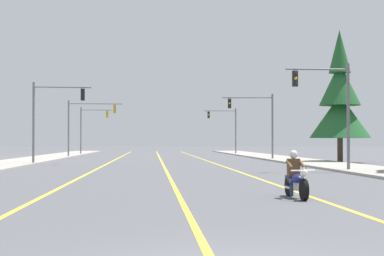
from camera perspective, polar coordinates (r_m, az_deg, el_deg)
name	(u,v)px	position (r m, az deg, el deg)	size (l,w,h in m)	color
lane_stripe_center	(161,161)	(53.11, -2.89, -3.13)	(0.16, 100.00, 0.01)	yellow
lane_stripe_left	(112,161)	(53.22, -7.51, -3.12)	(0.16, 100.00, 0.01)	yellow
lane_stripe_right	(208,161)	(53.34, 1.51, -3.12)	(0.16, 100.00, 0.01)	yellow
sidewalk_kerb_right	(309,162)	(49.74, 10.93, -3.16)	(4.40, 110.00, 0.14)	#9E998E
sidewalk_kerb_left	(14,163)	(49.27, -16.35, -3.15)	(4.40, 110.00, 0.14)	#9E998E
motorcycle_with_rider	(296,179)	(18.82, 9.71, -4.74)	(0.70, 2.19, 1.46)	black
traffic_signal_near_right	(331,101)	(35.51, 12.90, 2.46)	(3.72, 0.37, 6.20)	slate
traffic_signal_near_left	(50,111)	(47.16, -13.17, 1.60)	(4.38, 0.57, 6.20)	slate
traffic_signal_mid_right	(258,116)	(57.29, 6.20, 1.10)	(4.82, 0.49, 6.20)	slate
traffic_signal_mid_left	(85,119)	(67.14, -10.04, 0.83)	(5.94, 0.49, 6.20)	slate
traffic_signal_far_right	(227,124)	(81.63, 3.27, 0.37)	(4.39, 0.37, 6.20)	slate
traffic_signal_far_left	(90,124)	(80.34, -9.59, 0.40)	(4.10, 0.40, 6.20)	slate
conifer_tree_right_verge_far	(340,102)	(50.76, 13.72, 2.43)	(4.93, 4.93, 10.84)	#4C3828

